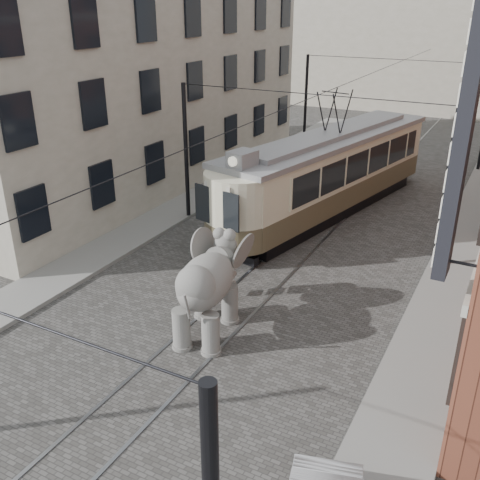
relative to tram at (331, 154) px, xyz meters
The scene contains 9 objects.
ground 10.12m from the tram, 88.30° to the right, with size 120.00×120.00×0.00m, color #494743.
tram_rails 10.11m from the tram, 88.30° to the right, with size 1.54×80.00×0.02m, color slate, non-canonical shape.
sidewalk_right 11.89m from the tram, 57.12° to the right, with size 2.00×60.00×0.15m, color slate.
sidewalk_left 11.85m from the tram, 122.56° to the right, with size 2.00×60.00×0.15m, color slate.
stucco_building 10.95m from the tram, behind, with size 7.00×24.00×10.00m, color gray.
distant_block 30.57m from the tram, 89.45° to the left, with size 28.00×10.00×14.00m, color gray.
catenary 4.73m from the tram, 88.93° to the right, with size 11.00×30.20×6.00m, color black, non-canonical shape.
tram is the anchor object (origin of this frame).
elephant 11.48m from the tram, 88.58° to the right, with size 2.47×4.48×2.74m, color #5F5C58, non-canonical shape.
Camera 1 is at (7.34, -13.41, 9.19)m, focal length 40.92 mm.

